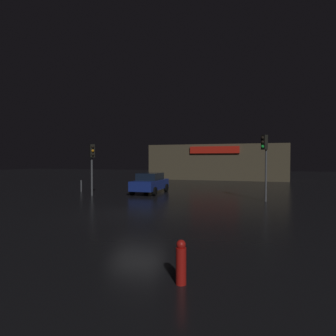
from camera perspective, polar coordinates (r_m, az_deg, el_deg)
name	(u,v)px	position (r m, az deg, el deg)	size (l,w,h in m)	color
ground_plane	(137,213)	(14.46, -6.05, -8.76)	(120.00, 120.00, 0.00)	black
store_building	(218,162)	(40.79, 9.68, 1.14)	(17.85, 6.79, 4.63)	brown
traffic_signal_main	(265,152)	(19.12, 18.31, 3.06)	(0.42, 0.42, 4.14)	#595B60
traffic_signal_opposite	(92,159)	(21.89, -14.56, 1.78)	(0.42, 0.42, 3.72)	#595B60
car_near	(150,183)	(22.90, -3.51, -2.89)	(2.00, 4.35, 1.58)	navy
fire_hydrant	(181,262)	(6.38, 2.56, -17.87)	(0.22, 0.22, 0.93)	red
bollard_kerb_a	(81,186)	(25.08, -16.55, -3.37)	(0.11, 0.11, 0.94)	#595B60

